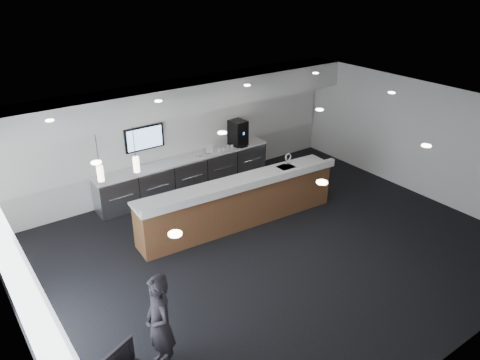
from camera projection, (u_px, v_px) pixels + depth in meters
ground at (270, 250)px, 10.22m from camera, size 10.00×10.00×0.00m
ceiling at (274, 119)px, 8.93m from camera, size 10.00×8.00×0.02m
back_wall at (178, 135)px, 12.51m from camera, size 10.00×0.02×3.00m
left_wall at (11, 277)px, 6.94m from camera, size 0.02×8.00×3.00m
right_wall at (421, 139)px, 12.20m from camera, size 0.02×8.00×3.00m
soffit_bulkhead at (184, 96)px, 11.68m from camera, size 10.00×0.90×0.70m
alcove_panel at (178, 132)px, 12.44m from camera, size 9.80×0.06×1.40m
window_blinds_wall at (14, 276)px, 6.96m from camera, size 0.04×7.36×2.55m
back_credenza at (186, 174)px, 12.68m from camera, size 5.06×0.66×0.95m
wall_tv at (144, 138)px, 11.85m from camera, size 1.05×0.08×0.62m
pendant_left at (144, 171)px, 8.57m from camera, size 0.12×0.12×0.30m
pendant_right at (108, 180)px, 8.21m from camera, size 0.12×0.12×0.30m
ceiling_can_lights at (274, 120)px, 8.94m from camera, size 7.00×5.00×0.02m
service_counter at (239, 202)px, 11.02m from camera, size 5.10×1.16×1.49m
coffee_machine at (238, 133)px, 13.22m from camera, size 0.44×0.55×0.72m
info_sign_left at (200, 153)px, 12.54m from camera, size 0.15×0.04×0.20m
info_sign_right at (209, 149)px, 12.72m from camera, size 0.19×0.05×0.26m
lounge_guest at (159, 325)px, 6.95m from camera, size 0.43×0.64×1.70m
cup_0 at (232, 147)px, 13.11m from camera, size 0.09×0.09×0.08m
cup_1 at (228, 148)px, 13.04m from camera, size 0.13×0.13×0.08m
cup_2 at (223, 149)px, 12.97m from camera, size 0.11×0.11×0.08m
cup_3 at (219, 150)px, 12.89m from camera, size 0.12×0.12×0.08m
cup_4 at (215, 151)px, 12.82m from camera, size 0.12×0.12×0.08m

